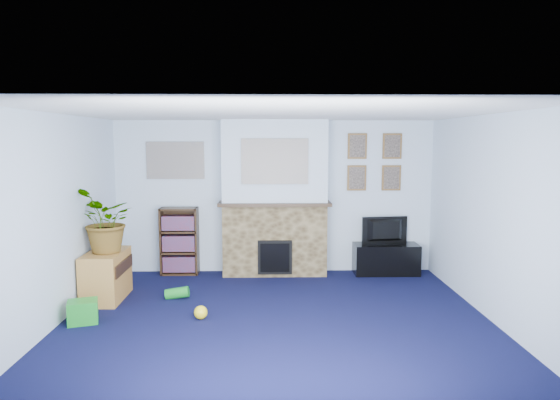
{
  "coord_description": "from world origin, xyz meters",
  "views": [
    {
      "loc": [
        -0.09,
        -5.6,
        2.1
      ],
      "look_at": [
        0.06,
        0.81,
        1.32
      ],
      "focal_mm": 32.0,
      "sensor_mm": 36.0,
      "label": 1
    }
  ],
  "objects_px": {
    "bookshelf": "(180,242)",
    "sideboard": "(106,273)",
    "tv_stand": "(386,260)",
    "television": "(386,231)"
  },
  "relations": [
    {
      "from": "tv_stand",
      "to": "bookshelf",
      "type": "bearing_deg",
      "value": 178.65
    },
    {
      "from": "bookshelf",
      "to": "sideboard",
      "type": "height_order",
      "value": "bookshelf"
    },
    {
      "from": "bookshelf",
      "to": "sideboard",
      "type": "xyz_separation_m",
      "value": [
        -0.75,
        -1.25,
        -0.15
      ]
    },
    {
      "from": "tv_stand",
      "to": "television",
      "type": "xyz_separation_m",
      "value": [
        0.0,
        0.02,
        0.46
      ]
    },
    {
      "from": "tv_stand",
      "to": "sideboard",
      "type": "distance_m",
      "value": 4.16
    },
    {
      "from": "tv_stand",
      "to": "television",
      "type": "bearing_deg",
      "value": 90.0
    },
    {
      "from": "tv_stand",
      "to": "sideboard",
      "type": "relative_size",
      "value": 1.22
    },
    {
      "from": "tv_stand",
      "to": "sideboard",
      "type": "bearing_deg",
      "value": -163.62
    },
    {
      "from": "tv_stand",
      "to": "television",
      "type": "relative_size",
      "value": 1.36
    },
    {
      "from": "tv_stand",
      "to": "television",
      "type": "distance_m",
      "value": 0.46
    }
  ]
}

